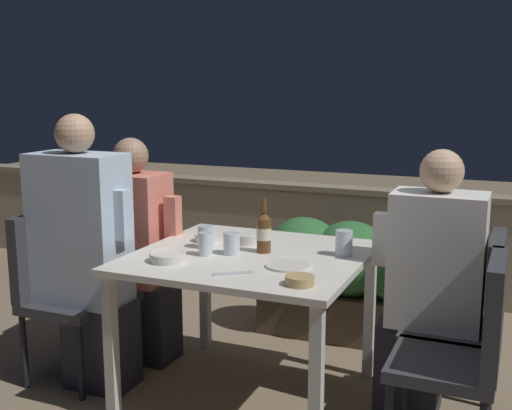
{
  "coord_description": "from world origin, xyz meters",
  "views": [
    {
      "loc": [
        1.16,
        -2.66,
        1.5
      ],
      "look_at": [
        0.0,
        0.07,
        0.94
      ],
      "focal_mm": 45.0,
      "sensor_mm": 36.0,
      "label": 1
    }
  ],
  "objects": [
    {
      "name": "ground_plane",
      "position": [
        0.0,
        0.0,
        0.0
      ],
      "size": [
        16.0,
        16.0,
        0.0
      ],
      "primitive_type": "plane",
      "color": "#847056"
    },
    {
      "name": "parapet_wall",
      "position": [
        0.0,
        1.82,
        0.39
      ],
      "size": [
        9.0,
        0.18,
        0.77
      ],
      "color": "gray",
      "rests_on": "ground_plane"
    },
    {
      "name": "dining_table",
      "position": [
        0.0,
        0.0,
        0.64
      ],
      "size": [
        1.05,
        1.0,
        0.72
      ],
      "color": "silver",
      "rests_on": "ground_plane"
    },
    {
      "name": "planter_hedge",
      "position": [
        0.24,
        0.95,
        0.39
      ],
      "size": [
        1.06,
        0.47,
        0.71
      ],
      "color": "brown",
      "rests_on": "ground_plane"
    },
    {
      "name": "chair_left_near",
      "position": [
        -1.0,
        -0.17,
        0.52
      ],
      "size": [
        0.41,
        0.41,
        0.87
      ],
      "color": "#333338",
      "rests_on": "ground_plane"
    },
    {
      "name": "person_blue_shirt",
      "position": [
        -0.81,
        -0.17,
        0.68
      ],
      "size": [
        0.52,
        0.26,
        1.37
      ],
      "color": "#282833",
      "rests_on": "ground_plane"
    },
    {
      "name": "chair_left_far",
      "position": [
        -0.94,
        0.2,
        0.52
      ],
      "size": [
        0.41,
        0.41,
        0.87
      ],
      "color": "#333338",
      "rests_on": "ground_plane"
    },
    {
      "name": "person_coral_top",
      "position": [
        -0.75,
        0.2,
        0.62
      ],
      "size": [
        0.47,
        0.26,
        1.23
      ],
      "color": "#282833",
      "rests_on": "ground_plane"
    },
    {
      "name": "chair_right_near",
      "position": [
        1.0,
        -0.19,
        0.52
      ],
      "size": [
        0.41,
        0.41,
        0.87
      ],
      "color": "#333338",
      "rests_on": "ground_plane"
    },
    {
      "name": "chair_right_far",
      "position": [
        0.99,
        0.18,
        0.52
      ],
      "size": [
        0.41,
        0.41,
        0.87
      ],
      "color": "#333338",
      "rests_on": "ground_plane"
    },
    {
      "name": "person_white_polo",
      "position": [
        0.79,
        0.18,
        0.62
      ],
      "size": [
        0.49,
        0.26,
        1.23
      ],
      "color": "#282833",
      "rests_on": "ground_plane"
    },
    {
      "name": "beer_bottle",
      "position": [
        0.05,
        0.06,
        0.82
      ],
      "size": [
        0.07,
        0.07,
        0.26
      ],
      "color": "brown",
      "rests_on": "dining_table"
    },
    {
      "name": "plate_0",
      "position": [
        0.24,
        -0.13,
        0.73
      ],
      "size": [
        0.19,
        0.19,
        0.01
      ],
      "color": "silver",
      "rests_on": "dining_table"
    },
    {
      "name": "bowl_0",
      "position": [
        -0.3,
        0.14,
        0.75
      ],
      "size": [
        0.12,
        0.12,
        0.04
      ],
      "color": "silver",
      "rests_on": "dining_table"
    },
    {
      "name": "bowl_1",
      "position": [
        0.37,
        -0.35,
        0.75
      ],
      "size": [
        0.12,
        0.12,
        0.04
      ],
      "color": "tan",
      "rests_on": "dining_table"
    },
    {
      "name": "bowl_2",
      "position": [
        -0.11,
        0.19,
        0.75
      ],
      "size": [
        0.15,
        0.15,
        0.05
      ],
      "color": "beige",
      "rests_on": "dining_table"
    },
    {
      "name": "bowl_3",
      "position": [
        -0.29,
        -0.26,
        0.75
      ],
      "size": [
        0.16,
        0.16,
        0.04
      ],
      "color": "silver",
      "rests_on": "dining_table"
    },
    {
      "name": "glass_cup_0",
      "position": [
        -0.08,
        -0.04,
        0.77
      ],
      "size": [
        0.08,
        0.08,
        0.1
      ],
      "color": "silver",
      "rests_on": "dining_table"
    },
    {
      "name": "glass_cup_1",
      "position": [
        -0.24,
        0.02,
        0.78
      ],
      "size": [
        0.08,
        0.08,
        0.11
      ],
      "color": "silver",
      "rests_on": "dining_table"
    },
    {
      "name": "glass_cup_2",
      "position": [
        0.41,
        0.14,
        0.78
      ],
      "size": [
        0.08,
        0.08,
        0.12
      ],
      "color": "silver",
      "rests_on": "dining_table"
    },
    {
      "name": "glass_cup_3",
      "position": [
        -0.18,
        -0.1,
        0.78
      ],
      "size": [
        0.07,
        0.07,
        0.11
      ],
      "color": "silver",
      "rests_on": "dining_table"
    },
    {
      "name": "fork_0",
      "position": [
        0.07,
        -0.33,
        0.73
      ],
      "size": [
        0.15,
        0.11,
        0.01
      ],
      "color": "silver",
      "rests_on": "dining_table"
    },
    {
      "name": "potted_plant",
      "position": [
        -1.37,
        0.87,
        0.43
      ],
      "size": [
        0.34,
        0.34,
        0.7
      ],
      "color": "brown",
      "rests_on": "ground_plane"
    }
  ]
}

